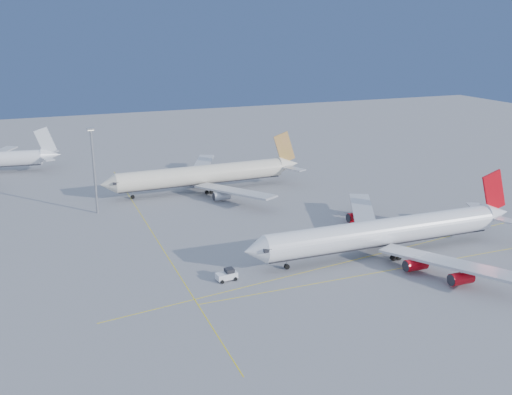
# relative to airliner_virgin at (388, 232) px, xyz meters

# --- Properties ---
(ground) EXTENTS (500.00, 500.00, 0.00)m
(ground) POSITION_rel_airliner_virgin_xyz_m (-9.95, 5.10, -5.45)
(ground) COLOR slate
(ground) RESTS_ON ground
(taxiway_lines) EXTENTS (118.86, 140.00, 0.02)m
(taxiway_lines) POSITION_rel_airliner_virgin_xyz_m (-24.67, 11.45, -5.44)
(taxiway_lines) COLOR yellow
(taxiway_lines) RESTS_ON ground
(airliner_virgin) EXTENTS (73.10, 65.83, 18.07)m
(airliner_virgin) POSITION_rel_airliner_virgin_xyz_m (0.00, 0.00, 0.00)
(airliner_virgin) COLOR white
(airliner_virgin) RESTS_ON ground
(airliner_etihad) EXTENTS (68.48, 63.39, 17.90)m
(airliner_etihad) POSITION_rel_airliner_virgin_xyz_m (-24.87, 68.46, 0.00)
(airliner_etihad) COLOR beige
(airliner_etihad) RESTS_ON ground
(pushback_tug) EXTENTS (4.71, 3.15, 2.53)m
(pushback_tug) POSITION_rel_airliner_virgin_xyz_m (-40.86, -0.19, -4.27)
(pushback_tug) COLOR white
(pushback_tug) RESTS_ON ground
(light_mast) EXTENTS (2.18, 2.18, 25.27)m
(light_mast) POSITION_rel_airliner_virgin_xyz_m (-61.48, 57.20, 9.47)
(light_mast) COLOR gray
(light_mast) RESTS_ON ground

